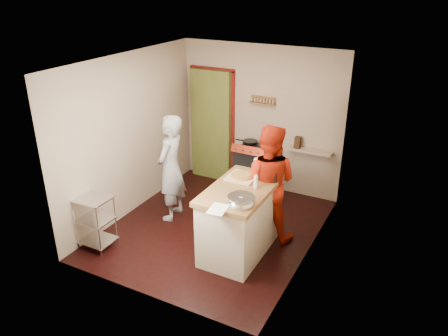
{
  "coord_description": "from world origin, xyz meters",
  "views": [
    {
      "loc": [
        2.84,
        -5.15,
        3.67
      ],
      "look_at": [
        0.18,
        0.0,
        1.08
      ],
      "focal_mm": 35.0,
      "sensor_mm": 36.0,
      "label": 1
    }
  ],
  "objects": [
    {
      "name": "ceiling",
      "position": [
        0.0,
        0.0,
        2.61
      ],
      "size": [
        3.0,
        3.5,
        0.02
      ],
      "primitive_type": "cube",
      "color": "white",
      "rests_on": "back_wall"
    },
    {
      "name": "wire_shelving",
      "position": [
        -1.28,
        -1.2,
        0.44
      ],
      "size": [
        0.48,
        0.4,
        0.8
      ],
      "color": "silver",
      "rests_on": "ground"
    },
    {
      "name": "left_wall",
      "position": [
        -1.5,
        0.0,
        1.3
      ],
      "size": [
        0.04,
        3.5,
        2.6
      ],
      "primitive_type": "cube",
      "color": "gray",
      "rests_on": "ground"
    },
    {
      "name": "stove",
      "position": [
        0.05,
        1.42,
        0.45
      ],
      "size": [
        0.6,
        0.63,
        1.0
      ],
      "color": "black",
      "rests_on": "ground"
    },
    {
      "name": "island",
      "position": [
        0.62,
        -0.36,
        0.53
      ],
      "size": [
        0.79,
        1.49,
        1.32
      ],
      "color": "beige",
      "rests_on": "ground"
    },
    {
      "name": "person_stripe",
      "position": [
        -0.78,
        0.03,
        0.86
      ],
      "size": [
        0.49,
        0.68,
        1.73
      ],
      "primitive_type": "imported",
      "rotation": [
        0.0,
        0.0,
        -1.45
      ],
      "color": "silver",
      "rests_on": "ground"
    },
    {
      "name": "floor",
      "position": [
        0.0,
        0.0,
        0.0
      ],
      "size": [
        3.5,
        3.5,
        0.0
      ],
      "primitive_type": "plane",
      "color": "black",
      "rests_on": "ground"
    },
    {
      "name": "right_wall",
      "position": [
        1.5,
        0.0,
        1.3
      ],
      "size": [
        0.04,
        3.5,
        2.6
      ],
      "primitive_type": "cube",
      "color": "gray",
      "rests_on": "ground"
    },
    {
      "name": "back_wall",
      "position": [
        -0.64,
        1.78,
        1.13
      ],
      "size": [
        3.0,
        0.44,
        2.6
      ],
      "color": "gray",
      "rests_on": "ground"
    },
    {
      "name": "person_red",
      "position": [
        0.79,
        0.2,
        0.89
      ],
      "size": [
        0.95,
        0.79,
        1.77
      ],
      "primitive_type": "imported",
      "rotation": [
        0.0,
        0.0,
        3.28
      ],
      "color": "#B1210B",
      "rests_on": "ground"
    }
  ]
}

